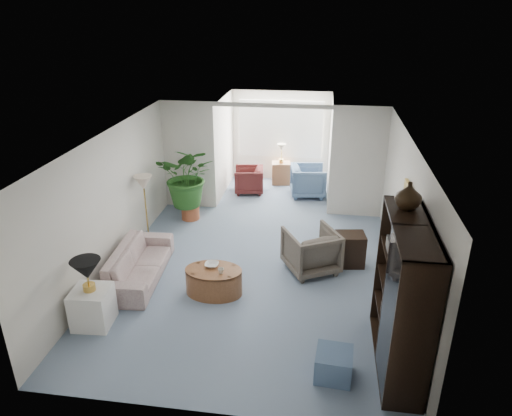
% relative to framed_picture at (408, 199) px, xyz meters
% --- Properties ---
extents(floor, '(6.00, 6.00, 0.00)m').
position_rel_framed_picture_xyz_m(floor, '(-2.46, 0.10, -1.70)').
color(floor, '#7A8EA1').
rests_on(floor, ground).
extents(sunroom_floor, '(2.60, 2.60, 0.00)m').
position_rel_framed_picture_xyz_m(sunroom_floor, '(-2.46, 4.20, -1.70)').
color(sunroom_floor, '#7A8EA1').
rests_on(sunroom_floor, ground).
extents(back_pier_left, '(1.20, 0.12, 2.50)m').
position_rel_framed_picture_xyz_m(back_pier_left, '(-4.36, 3.10, -0.45)').
color(back_pier_left, beige).
rests_on(back_pier_left, ground).
extents(back_pier_right, '(1.20, 0.12, 2.50)m').
position_rel_framed_picture_xyz_m(back_pier_right, '(-0.56, 3.10, -0.45)').
color(back_pier_right, beige).
rests_on(back_pier_right, ground).
extents(back_header, '(2.60, 0.12, 0.10)m').
position_rel_framed_picture_xyz_m(back_header, '(-2.46, 3.10, 0.75)').
color(back_header, beige).
rests_on(back_header, back_pier_left).
extents(window_pane, '(2.20, 0.02, 1.50)m').
position_rel_framed_picture_xyz_m(window_pane, '(-2.46, 5.28, -0.30)').
color(window_pane, white).
extents(window_blinds, '(2.20, 0.02, 1.50)m').
position_rel_framed_picture_xyz_m(window_blinds, '(-2.46, 5.25, -0.30)').
color(window_blinds, white).
extents(framed_picture, '(0.04, 0.50, 0.40)m').
position_rel_framed_picture_xyz_m(framed_picture, '(0.00, 0.00, 0.00)').
color(framed_picture, '#B5AB91').
extents(sofa, '(0.90, 2.02, 0.58)m').
position_rel_framed_picture_xyz_m(sofa, '(-4.41, -0.14, -1.41)').
color(sofa, beige).
rests_on(sofa, ground).
extents(end_table, '(0.58, 0.58, 0.60)m').
position_rel_framed_picture_xyz_m(end_table, '(-4.61, -1.49, -1.40)').
color(end_table, white).
rests_on(end_table, ground).
extents(table_lamp, '(0.44, 0.44, 0.30)m').
position_rel_framed_picture_xyz_m(table_lamp, '(-4.61, -1.49, -0.75)').
color(table_lamp, black).
rests_on(table_lamp, end_table).
extents(floor_lamp, '(0.36, 0.36, 0.28)m').
position_rel_framed_picture_xyz_m(floor_lamp, '(-4.76, 1.27, -0.45)').
color(floor_lamp, beige).
rests_on(floor_lamp, ground).
extents(coffee_table, '(0.95, 0.95, 0.45)m').
position_rel_framed_picture_xyz_m(coffee_table, '(-3.00, -0.43, -1.47)').
color(coffee_table, brown).
rests_on(coffee_table, ground).
extents(coffee_bowl, '(0.23, 0.23, 0.06)m').
position_rel_framed_picture_xyz_m(coffee_bowl, '(-3.05, -0.33, -1.22)').
color(coffee_bowl, silver).
rests_on(coffee_bowl, coffee_table).
extents(coffee_cup, '(0.10, 0.10, 0.09)m').
position_rel_framed_picture_xyz_m(coffee_cup, '(-2.85, -0.53, -1.20)').
color(coffee_cup, beige).
rests_on(coffee_cup, coffee_table).
extents(wingback_chair, '(1.16, 1.17, 0.79)m').
position_rel_framed_picture_xyz_m(wingback_chair, '(-1.44, 0.55, -1.30)').
color(wingback_chair, '#695F53').
rests_on(wingback_chair, ground).
extents(side_table_dark, '(0.57, 0.48, 0.62)m').
position_rel_framed_picture_xyz_m(side_table_dark, '(-0.74, 0.85, -1.39)').
color(side_table_dark, black).
rests_on(side_table_dark, ground).
extents(entertainment_cabinet, '(0.49, 1.83, 2.04)m').
position_rel_framed_picture_xyz_m(entertainment_cabinet, '(-0.23, -1.66, -0.68)').
color(entertainment_cabinet, black).
rests_on(entertainment_cabinet, ground).
extents(cabinet_urn, '(0.34, 0.34, 0.35)m').
position_rel_framed_picture_xyz_m(cabinet_urn, '(-0.23, -1.16, 0.52)').
color(cabinet_urn, black).
rests_on(cabinet_urn, entertainment_cabinet).
extents(ottoman, '(0.50, 0.50, 0.37)m').
position_rel_framed_picture_xyz_m(ottoman, '(-1.05, -2.08, -1.51)').
color(ottoman, slate).
rests_on(ottoman, ground).
extents(plant_pot, '(0.40, 0.40, 0.32)m').
position_rel_framed_picture_xyz_m(plant_pot, '(-4.19, 2.40, -1.54)').
color(plant_pot, '#A3502F').
rests_on(plant_pot, ground).
extents(house_plant, '(1.25, 1.09, 1.39)m').
position_rel_framed_picture_xyz_m(house_plant, '(-4.19, 2.40, -0.68)').
color(house_plant, '#27591E').
rests_on(house_plant, plant_pot).
extents(sunroom_chair_blue, '(0.95, 0.93, 0.77)m').
position_rel_framed_picture_xyz_m(sunroom_chair_blue, '(-1.65, 4.18, -1.32)').
color(sunroom_chair_blue, slate).
rests_on(sunroom_chair_blue, ground).
extents(sunroom_chair_maroon, '(0.82, 0.80, 0.66)m').
position_rel_framed_picture_xyz_m(sunroom_chair_maroon, '(-3.15, 4.18, -1.37)').
color(sunroom_chair_maroon, '#59211E').
rests_on(sunroom_chair_maroon, ground).
extents(sunroom_table, '(0.52, 0.43, 0.58)m').
position_rel_framed_picture_xyz_m(sunroom_table, '(-2.40, 4.93, -1.41)').
color(sunroom_table, brown).
rests_on(sunroom_table, ground).
extents(shelf_clutter, '(0.30, 1.23, 1.06)m').
position_rel_framed_picture_xyz_m(shelf_clutter, '(-0.28, -1.77, -0.61)').
color(shelf_clutter, '#312D26').
rests_on(shelf_clutter, entertainment_cabinet).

